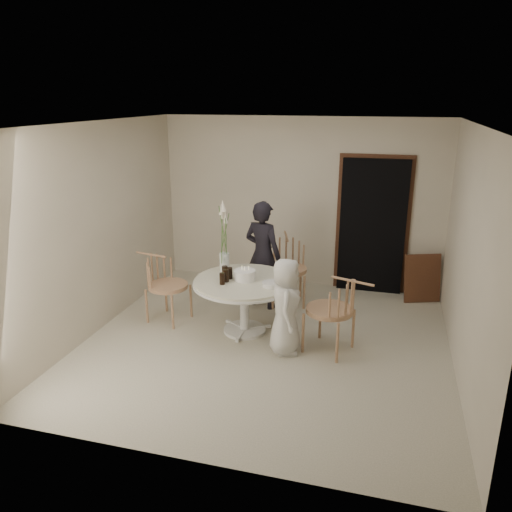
% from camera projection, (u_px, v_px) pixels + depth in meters
% --- Properties ---
extents(ground, '(4.50, 4.50, 0.00)m').
position_uv_depth(ground, '(266.00, 343.00, 6.34)').
color(ground, beige).
rests_on(ground, ground).
extents(room_shell, '(4.50, 4.50, 4.50)m').
position_uv_depth(room_shell, '(266.00, 219.00, 5.84)').
color(room_shell, silver).
rests_on(room_shell, ground).
extents(doorway, '(1.00, 0.10, 2.10)m').
position_uv_depth(doorway, '(372.00, 227.00, 7.73)').
color(doorway, black).
rests_on(doorway, ground).
extents(door_trim, '(1.12, 0.03, 2.22)m').
position_uv_depth(door_trim, '(373.00, 223.00, 7.75)').
color(door_trim, '#5A2F1E').
rests_on(door_trim, ground).
extents(table, '(1.33, 1.33, 0.73)m').
position_uv_depth(table, '(244.00, 288.00, 6.46)').
color(table, silver).
rests_on(table, ground).
extents(picture_frame, '(0.57, 0.34, 0.73)m').
position_uv_depth(picture_frame, '(422.00, 278.00, 7.52)').
color(picture_frame, '#5A2F1E').
rests_on(picture_frame, ground).
extents(chair_far, '(0.66, 0.69, 0.99)m').
position_uv_depth(chair_far, '(287.00, 260.00, 7.49)').
color(chair_far, tan).
rests_on(chair_far, ground).
extents(chair_right, '(0.69, 0.67, 0.99)m').
position_uv_depth(chair_right, '(340.00, 305.00, 5.90)').
color(chair_right, tan).
rests_on(chair_right, ground).
extents(chair_left, '(0.62, 0.59, 0.94)m').
position_uv_depth(chair_left, '(160.00, 277.00, 6.86)').
color(chair_left, tan).
rests_on(chair_left, ground).
extents(girl, '(0.67, 0.54, 1.59)m').
position_uv_depth(girl, '(263.00, 255.00, 7.22)').
color(girl, black).
rests_on(girl, ground).
extents(boy, '(0.49, 0.65, 1.19)m').
position_uv_depth(boy, '(286.00, 306.00, 5.95)').
color(boy, silver).
rests_on(boy, ground).
extents(birthday_cake, '(0.28, 0.28, 0.18)m').
position_uv_depth(birthday_cake, '(245.00, 275.00, 6.41)').
color(birthday_cake, white).
rests_on(birthday_cake, table).
extents(cola_tumbler_a, '(0.09, 0.09, 0.15)m').
position_uv_depth(cola_tumbler_a, '(222.00, 279.00, 6.26)').
color(cola_tumbler_a, black).
rests_on(cola_tumbler_a, table).
extents(cola_tumbler_b, '(0.09, 0.09, 0.16)m').
position_uv_depth(cola_tumbler_b, '(226.00, 276.00, 6.35)').
color(cola_tumbler_b, black).
rests_on(cola_tumbler_b, table).
extents(cola_tumbler_c, '(0.09, 0.09, 0.16)m').
position_uv_depth(cola_tumbler_c, '(225.00, 272.00, 6.48)').
color(cola_tumbler_c, black).
rests_on(cola_tumbler_c, table).
extents(cola_tumbler_d, '(0.09, 0.09, 0.15)m').
position_uv_depth(cola_tumbler_d, '(230.00, 273.00, 6.45)').
color(cola_tumbler_d, black).
rests_on(cola_tumbler_d, table).
extents(plate_stack, '(0.28, 0.28, 0.06)m').
position_uv_depth(plate_stack, '(271.00, 284.00, 6.20)').
color(plate_stack, white).
rests_on(plate_stack, table).
extents(flower_vase, '(0.13, 0.13, 0.99)m').
position_uv_depth(flower_vase, '(224.00, 244.00, 6.64)').
color(flower_vase, silver).
rests_on(flower_vase, table).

